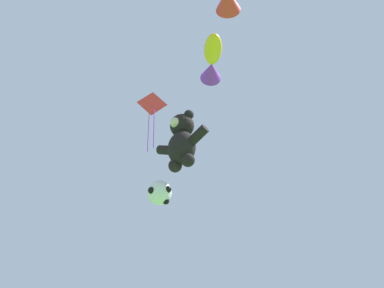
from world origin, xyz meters
name	(u,v)px	position (x,y,z in m)	size (l,w,h in m)	color
teddy_bear_kite	(182,141)	(1.08, 5.66, 8.08)	(1.96, 0.86, 1.98)	black
soccer_ball_kite	(160,193)	(0.47, 5.44, 6.44)	(0.78, 0.78, 0.72)	white
fish_kite_goldfin	(212,61)	(2.41, 5.53, 10.47)	(1.71, 1.83, 0.68)	yellow
diamond_kite	(152,108)	(-0.76, 6.09, 10.51)	(0.77, 0.84, 2.55)	red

